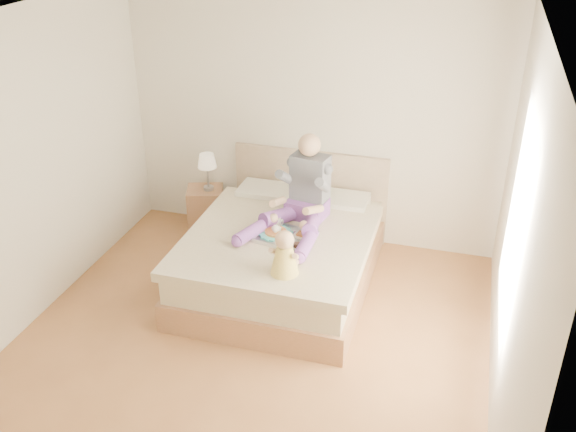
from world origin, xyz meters
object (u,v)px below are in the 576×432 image
(bed, at_px, (284,252))
(baby, at_px, (285,256))
(tray, at_px, (286,235))
(nightstand, at_px, (206,208))
(adult, at_px, (302,198))

(bed, height_order, baby, baby)
(bed, distance_m, tray, 0.40)
(nightstand, xyz_separation_m, adult, (1.31, -0.67, 0.62))
(nightstand, height_order, tray, tray)
(bed, height_order, tray, bed)
(nightstand, distance_m, adult, 1.60)
(baby, bearing_deg, tray, 113.87)
(bed, bearing_deg, tray, -69.49)
(tray, height_order, baby, baby)
(nightstand, bearing_deg, tray, -58.04)
(tray, xyz_separation_m, baby, (0.16, -0.57, 0.13))
(bed, bearing_deg, nightstand, 145.81)
(bed, bearing_deg, adult, 43.46)
(adult, height_order, baby, adult)
(bed, distance_m, nightstand, 1.42)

